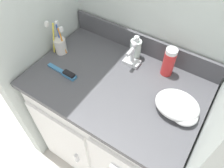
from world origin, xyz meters
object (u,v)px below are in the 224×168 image
object	(u,v)px
hairbrush	(65,73)
hand_towel	(179,107)
toothbrush_cup	(60,44)
shaving_cream_can	(169,62)
soap_dispenser	(135,49)

from	to	relation	value
hairbrush	hand_towel	size ratio (longest dim) A/B	0.91
toothbrush_cup	hairbrush	xyz separation A→B (m)	(0.13, -0.12, -0.04)
shaving_cream_can	hairbrush	xyz separation A→B (m)	(-0.43, -0.30, -0.07)
soap_dispenser	toothbrush_cup	bearing A→B (deg)	-152.91
toothbrush_cup	soap_dispenser	bearing A→B (deg)	27.09
hand_towel	toothbrush_cup	bearing A→B (deg)	178.15
toothbrush_cup	hand_towel	distance (m)	0.71
toothbrush_cup	hairbrush	distance (m)	0.19
toothbrush_cup	soap_dispenser	size ratio (longest dim) A/B	1.42
soap_dispenser	hairbrush	distance (m)	0.40
shaving_cream_can	hairbrush	size ratio (longest dim) A/B	0.86
toothbrush_cup	soap_dispenser	world-z (taller)	toothbrush_cup
shaving_cream_can	hand_towel	size ratio (longest dim) A/B	0.79
hairbrush	hand_towel	distance (m)	0.58
toothbrush_cup	soap_dispenser	xyz separation A→B (m)	(0.37, 0.19, 0.01)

